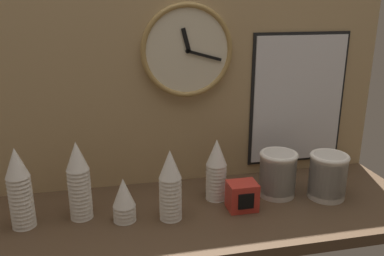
{
  "coord_description": "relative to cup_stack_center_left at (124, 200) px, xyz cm",
  "views": [
    {
      "loc": [
        -30.04,
        -124.4,
        70.96
      ],
      "look_at": [
        -1.83,
        4.0,
        28.85
      ],
      "focal_mm": 38.0,
      "sensor_mm": 36.0,
      "label": 1
    }
  ],
  "objects": [
    {
      "name": "menu_board",
      "position": [
        73.34,
        26.46,
        23.81
      ],
      "size": [
        40.88,
        1.32,
        54.18
      ],
      "color": "black"
    },
    {
      "name": "bowl_stack_right",
      "position": [
        57.17,
        6.44,
        1.3
      ],
      "size": [
        14.16,
        14.16,
        17.07
      ],
      "color": "beige",
      "rests_on": "ground_plane"
    },
    {
      "name": "cup_stack_left",
      "position": [
        -14.13,
        5.12,
        6.03
      ],
      "size": [
        7.6,
        7.6,
        27.22
      ],
      "color": "white",
      "rests_on": "ground_plane"
    },
    {
      "name": "bowl_stack_far_right",
      "position": [
        74.43,
        0.76,
        1.3
      ],
      "size": [
        14.16,
        14.16,
        17.07
      ],
      "color": "beige",
      "rests_on": "ground_plane"
    },
    {
      "name": "napkin_dispenser",
      "position": [
        40.77,
        -1.11,
        -2.59
      ],
      "size": [
        10.14,
        8.48,
        9.99
      ],
      "color": "red",
      "rests_on": "ground_plane"
    },
    {
      "name": "cup_stack_far_left",
      "position": [
        -32.28,
        3.37,
        6.03
      ],
      "size": [
        7.6,
        7.6,
        27.22
      ],
      "color": "white",
      "rests_on": "ground_plane"
    },
    {
      "name": "wall_clock",
      "position": [
        26.86,
        25.58,
        44.88
      ],
      "size": [
        34.66,
        2.7,
        34.66
      ],
      "color": "beige"
    },
    {
      "name": "cup_stack_center",
      "position": [
        15.27,
        -1.91,
        4.69
      ],
      "size": [
        7.6,
        7.6,
        24.54
      ],
      "color": "white",
      "rests_on": "ground_plane"
    },
    {
      "name": "ground_plane",
      "position": [
        26.21,
        2.11,
        -9.58
      ],
      "size": [
        160.0,
        56.0,
        4.0
      ],
      "primitive_type": "cube",
      "color": "#4C3826"
    },
    {
      "name": "cup_stack_center_left",
      "position": [
        0.0,
        0.0,
        0.0
      ],
      "size": [
        7.6,
        7.6,
        15.16
      ],
      "color": "white",
      "rests_on": "ground_plane"
    },
    {
      "name": "cup_stack_center_right",
      "position": [
        33.95,
        8.52,
        4.02
      ],
      "size": [
        7.6,
        7.6,
        23.2
      ],
      "color": "white",
      "rests_on": "ground_plane"
    },
    {
      "name": "wall_tiled_back",
      "position": [
        26.21,
        28.61,
        44.92
      ],
      "size": [
        160.0,
        3.0,
        105.0
      ],
      "color": "tan",
      "rests_on": "ground_plane"
    }
  ]
}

